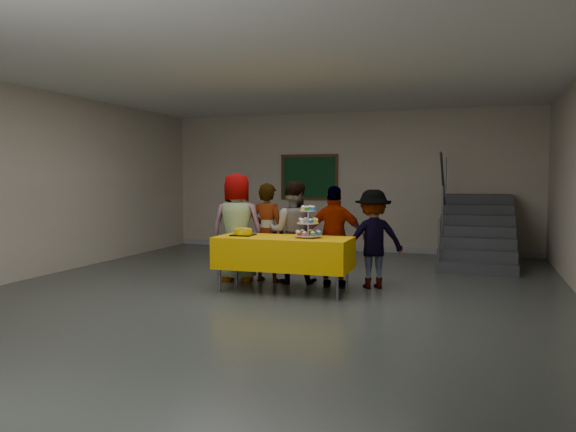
{
  "coord_description": "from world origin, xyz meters",
  "views": [
    {
      "loc": [
        2.64,
        -6.96,
        1.6
      ],
      "look_at": [
        0.14,
        0.57,
        1.05
      ],
      "focal_mm": 35.0,
      "sensor_mm": 36.0,
      "label": 1
    }
  ],
  "objects_px": {
    "schoolchild_d": "(335,237)",
    "staircase": "(477,236)",
    "cupcake_stand": "(308,225)",
    "schoolchild_b": "(268,232)",
    "bear_cake": "(243,231)",
    "noticeboard": "(309,177)",
    "schoolchild_e": "(373,239)",
    "schoolchild_a": "(237,227)",
    "schoolchild_c": "(293,232)",
    "bake_table": "(283,252)"
  },
  "relations": [
    {
      "from": "schoolchild_d",
      "to": "bear_cake",
      "type": "bearing_deg",
      "value": 14.91
    },
    {
      "from": "schoolchild_a",
      "to": "noticeboard",
      "type": "xyz_separation_m",
      "value": [
        -0.02,
        4.03,
        0.77
      ]
    },
    {
      "from": "bear_cake",
      "to": "schoolchild_a",
      "type": "relative_size",
      "value": 0.22
    },
    {
      "from": "schoolchild_a",
      "to": "staircase",
      "type": "relative_size",
      "value": 0.69
    },
    {
      "from": "schoolchild_b",
      "to": "schoolchild_a",
      "type": "bearing_deg",
      "value": 22.47
    },
    {
      "from": "schoolchild_e",
      "to": "noticeboard",
      "type": "xyz_separation_m",
      "value": [
        -2.1,
        3.91,
        0.89
      ]
    },
    {
      "from": "bear_cake",
      "to": "schoolchild_e",
      "type": "bearing_deg",
      "value": 21.25
    },
    {
      "from": "bear_cake",
      "to": "noticeboard",
      "type": "height_order",
      "value": "noticeboard"
    },
    {
      "from": "cupcake_stand",
      "to": "schoolchild_c",
      "type": "xyz_separation_m",
      "value": [
        -0.43,
        0.64,
        -0.17
      ]
    },
    {
      "from": "staircase",
      "to": "schoolchild_e",
      "type": "bearing_deg",
      "value": -115.02
    },
    {
      "from": "schoolchild_b",
      "to": "schoolchild_d",
      "type": "height_order",
      "value": "schoolchild_b"
    },
    {
      "from": "noticeboard",
      "to": "schoolchild_e",
      "type": "bearing_deg",
      "value": -61.73
    },
    {
      "from": "bake_table",
      "to": "bear_cake",
      "type": "xyz_separation_m",
      "value": [
        -0.61,
        0.01,
        0.27
      ]
    },
    {
      "from": "schoolchild_d",
      "to": "staircase",
      "type": "xyz_separation_m",
      "value": [
        1.96,
        3.23,
        -0.25
      ]
    },
    {
      "from": "cupcake_stand",
      "to": "staircase",
      "type": "height_order",
      "value": "staircase"
    },
    {
      "from": "schoolchild_a",
      "to": "schoolchild_e",
      "type": "relative_size",
      "value": 1.17
    },
    {
      "from": "schoolchild_a",
      "to": "schoolchild_e",
      "type": "distance_m",
      "value": 2.08
    },
    {
      "from": "schoolchild_e",
      "to": "noticeboard",
      "type": "relative_size",
      "value": 1.09
    },
    {
      "from": "bear_cake",
      "to": "staircase",
      "type": "distance_m",
      "value": 4.92
    },
    {
      "from": "cupcake_stand",
      "to": "schoolchild_c",
      "type": "height_order",
      "value": "schoolchild_c"
    },
    {
      "from": "schoolchild_e",
      "to": "noticeboard",
      "type": "height_order",
      "value": "noticeboard"
    },
    {
      "from": "cupcake_stand",
      "to": "bake_table",
      "type": "bearing_deg",
      "value": -174.27
    },
    {
      "from": "schoolchild_b",
      "to": "bear_cake",
      "type": "bearing_deg",
      "value": 88.19
    },
    {
      "from": "schoolchild_c",
      "to": "schoolchild_e",
      "type": "xyz_separation_m",
      "value": [
        1.22,
        0.01,
        -0.06
      ]
    },
    {
      "from": "bake_table",
      "to": "schoolchild_a",
      "type": "xyz_separation_m",
      "value": [
        -0.95,
        0.56,
        0.28
      ]
    },
    {
      "from": "cupcake_stand",
      "to": "schoolchild_b",
      "type": "xyz_separation_m",
      "value": [
        -0.84,
        0.64,
        -0.19
      ]
    },
    {
      "from": "bake_table",
      "to": "schoolchild_a",
      "type": "height_order",
      "value": "schoolchild_a"
    },
    {
      "from": "bake_table",
      "to": "staircase",
      "type": "height_order",
      "value": "staircase"
    },
    {
      "from": "schoolchild_a",
      "to": "schoolchild_b",
      "type": "relative_size",
      "value": 1.1
    },
    {
      "from": "schoolchild_c",
      "to": "staircase",
      "type": "relative_size",
      "value": 0.64
    },
    {
      "from": "schoolchild_b",
      "to": "schoolchild_c",
      "type": "xyz_separation_m",
      "value": [
        0.4,
        0.0,
        0.02
      ]
    },
    {
      "from": "cupcake_stand",
      "to": "bear_cake",
      "type": "xyz_separation_m",
      "value": [
        -0.96,
        -0.02,
        -0.11
      ]
    },
    {
      "from": "schoolchild_a",
      "to": "schoolchild_d",
      "type": "height_order",
      "value": "schoolchild_a"
    },
    {
      "from": "bear_cake",
      "to": "schoolchild_c",
      "type": "bearing_deg",
      "value": 51.67
    },
    {
      "from": "bear_cake",
      "to": "noticeboard",
      "type": "relative_size",
      "value": 0.28
    },
    {
      "from": "staircase",
      "to": "cupcake_stand",
      "type": "bearing_deg",
      "value": -120.75
    },
    {
      "from": "schoolchild_a",
      "to": "schoolchild_b",
      "type": "height_order",
      "value": "schoolchild_a"
    },
    {
      "from": "schoolchild_e",
      "to": "bear_cake",
      "type": "bearing_deg",
      "value": -2.71
    },
    {
      "from": "bear_cake",
      "to": "cupcake_stand",
      "type": "bearing_deg",
      "value": 1.38
    },
    {
      "from": "cupcake_stand",
      "to": "schoolchild_e",
      "type": "relative_size",
      "value": 0.31
    },
    {
      "from": "cupcake_stand",
      "to": "noticeboard",
      "type": "bearing_deg",
      "value": 106.11
    },
    {
      "from": "cupcake_stand",
      "to": "staircase",
      "type": "bearing_deg",
      "value": 59.25
    },
    {
      "from": "schoolchild_d",
      "to": "cupcake_stand",
      "type": "bearing_deg",
      "value": 54.05
    },
    {
      "from": "cupcake_stand",
      "to": "staircase",
      "type": "xyz_separation_m",
      "value": [
        2.22,
        3.72,
        -0.45
      ]
    },
    {
      "from": "bake_table",
      "to": "schoolchild_d",
      "type": "xyz_separation_m",
      "value": [
        0.61,
        0.52,
        0.18
      ]
    },
    {
      "from": "schoolchild_e",
      "to": "staircase",
      "type": "bearing_deg",
      "value": -138.98
    },
    {
      "from": "bake_table",
      "to": "schoolchild_b",
      "type": "xyz_separation_m",
      "value": [
        -0.49,
        0.68,
        0.2
      ]
    },
    {
      "from": "schoolchild_b",
      "to": "schoolchild_e",
      "type": "distance_m",
      "value": 1.62
    },
    {
      "from": "bear_cake",
      "to": "schoolchild_c",
      "type": "relative_size",
      "value": 0.23
    },
    {
      "from": "schoolchild_c",
      "to": "bake_table",
      "type": "bearing_deg",
      "value": 87.12
    }
  ]
}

